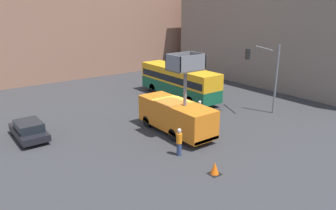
{
  "coord_description": "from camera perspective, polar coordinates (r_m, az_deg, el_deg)",
  "views": [
    {
      "loc": [
        -14.66,
        -18.96,
        9.51
      ],
      "look_at": [
        -0.2,
        0.43,
        2.01
      ],
      "focal_mm": 35.0,
      "sensor_mm": 36.0,
      "label": 1
    }
  ],
  "objects": [
    {
      "name": "road_worker_directing",
      "position": [
        27.61,
        5.51,
        -1.04
      ],
      "size": [
        0.38,
        0.38,
        1.79
      ],
      "rotation": [
        0.0,
        0.0,
        1.13
      ],
      "color": "navy",
      "rests_on": "ground_plane"
    },
    {
      "name": "building_backdrop_side",
      "position": [
        43.69,
        19.51,
        11.22
      ],
      "size": [
        10.0,
        28.0,
        11.32
      ],
      "color": "gray",
      "rests_on": "ground_plane"
    },
    {
      "name": "road_worker_near_truck",
      "position": [
        21.33,
        1.96,
        -6.45
      ],
      "size": [
        0.38,
        0.38,
        1.88
      ],
      "rotation": [
        0.0,
        0.0,
        6.05
      ],
      "color": "navy",
      "rests_on": "ground_plane"
    },
    {
      "name": "traffic_light_pole",
      "position": [
        29.8,
        16.77,
        6.13
      ],
      "size": [
        2.9,
        2.65,
        6.18
      ],
      "color": "slate",
      "rests_on": "ground_plane"
    },
    {
      "name": "ground_plane",
      "position": [
        25.78,
        0.94,
        -4.41
      ],
      "size": [
        120.0,
        120.0,
        0.0
      ],
      "primitive_type": "plane",
      "color": "#333335"
    },
    {
      "name": "utility_truck",
      "position": [
        24.69,
        1.43,
        -1.6
      ],
      "size": [
        2.31,
        6.92,
        6.21
      ],
      "color": "orange",
      "rests_on": "ground_plane"
    },
    {
      "name": "city_bus",
      "position": [
        34.08,
        1.9,
        4.32
      ],
      "size": [
        2.52,
        10.27,
        3.23
      ],
      "rotation": [
        0.0,
        0.0,
        1.57
      ],
      "color": "#145638",
      "rests_on": "ground_plane"
    },
    {
      "name": "parked_car_curbside",
      "position": [
        26.0,
        -23.06,
        -4.0
      ],
      "size": [
        1.89,
        4.25,
        1.38
      ],
      "color": "black",
      "rests_on": "ground_plane"
    },
    {
      "name": "traffic_cone_near_truck",
      "position": [
        19.53,
        8.13,
        -10.9
      ],
      "size": [
        0.67,
        0.67,
        0.76
      ],
      "color": "black",
      "rests_on": "ground_plane"
    }
  ]
}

